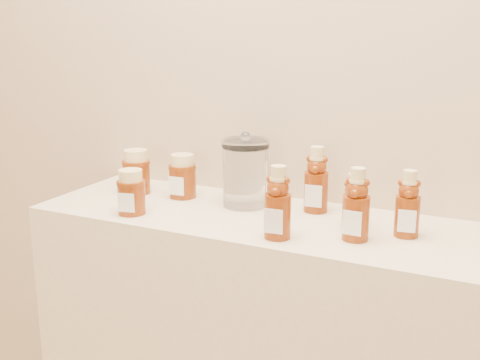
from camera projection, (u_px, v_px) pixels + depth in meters
The scene contains 10 objects.
wall_back at pixel (292, 37), 1.62m from camera, with size 3.50×0.02×2.70m, color tan.
bear_bottle_back_left at pixel (316, 175), 1.57m from camera, with size 0.07×0.07×0.20m, color #612107, non-canonical shape.
bear_bottle_back_mid at pixel (353, 198), 1.45m from camera, with size 0.05×0.05×0.15m, color #612107, non-canonical shape.
bear_bottle_back_right at pixel (408, 199), 1.39m from camera, with size 0.06×0.06×0.18m, color #612107, non-canonical shape.
bear_bottle_front_left at pixel (278, 197), 1.38m from camera, with size 0.07×0.07×0.20m, color #612107, non-canonical shape.
bear_bottle_front_right at pixel (357, 199), 1.37m from camera, with size 0.07×0.07×0.19m, color #612107, non-canonical shape.
honey_jar_left at pixel (136, 172), 1.76m from camera, with size 0.08×0.08×0.13m, color #612107, non-canonical shape.
honey_jar_back at pixel (183, 176), 1.71m from camera, with size 0.08×0.08×0.13m, color #612107, non-canonical shape.
honey_jar_front at pixel (131, 192), 1.56m from camera, with size 0.08×0.08×0.12m, color #612107, non-canonical shape.
glass_canister at pixel (245, 170), 1.63m from camera, with size 0.13×0.13×0.20m, color white, non-canonical shape.
Camera 1 is at (0.60, 0.19, 1.38)m, focal length 45.00 mm.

